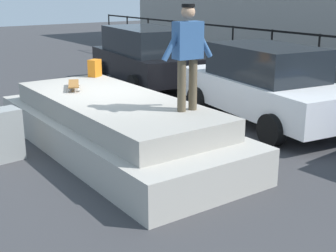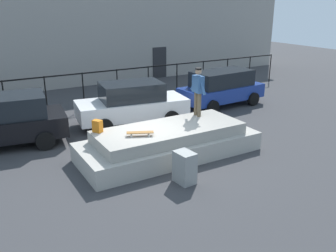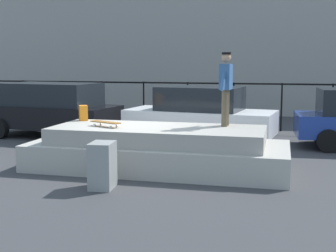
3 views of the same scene
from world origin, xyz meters
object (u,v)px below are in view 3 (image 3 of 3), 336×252
at_px(car_black_hatchback_near, 52,108).
at_px(skateboarder, 226,83).
at_px(utility_box, 102,165).
at_px(car_white_sedan_mid, 200,115).
at_px(backpack, 83,113).
at_px(skateboard, 106,122).

bearing_deg(car_black_hatchback_near, skateboarder, -27.11).
distance_m(skateboarder, car_black_hatchback_near, 6.96).
distance_m(skateboarder, utility_box, 3.56).
bearing_deg(utility_box, car_black_hatchback_near, 120.50).
height_order(skateboarder, car_white_sedan_mid, skateboarder).
bearing_deg(skateboarder, car_black_hatchback_near, 152.89).
xyz_separation_m(backpack, utility_box, (1.55, -2.60, -0.72)).
relative_size(car_black_hatchback_near, utility_box, 5.01).
distance_m(skateboarder, skateboard, 2.93).
relative_size(car_white_sedan_mid, utility_box, 5.12).
relative_size(backpack, car_white_sedan_mid, 0.08).
distance_m(car_white_sedan_mid, utility_box, 5.60).
xyz_separation_m(skateboard, car_black_hatchback_near, (-3.46, 3.95, -0.14)).
bearing_deg(car_black_hatchback_near, utility_box, -54.17).
bearing_deg(utility_box, skateboard, 103.79).
bearing_deg(backpack, skateboarder, 57.05).
bearing_deg(backpack, skateboard, 15.14).
height_order(skateboard, backpack, backpack).
relative_size(skateboard, car_white_sedan_mid, 0.18).
distance_m(skateboard, backpack, 1.39).
distance_m(car_black_hatchback_near, car_white_sedan_mid, 4.99).
bearing_deg(skateboarder, backpack, 177.54).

